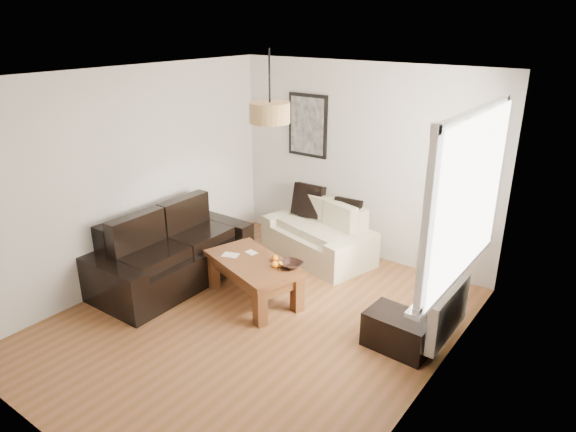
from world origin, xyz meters
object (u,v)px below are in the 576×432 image
Objects in this scene: coffee_table at (253,280)px; ottoman at (399,331)px; sofa_leather at (172,249)px; loveseat_cream at (318,231)px.

ottoman is at bearing 3.49° from coffee_table.
sofa_leather is at bearing -167.18° from coffee_table.
loveseat_cream is 0.76× the size of sofa_leather.
ottoman is (1.79, 0.11, -0.06)m from coffee_table.
coffee_table is at bearing -77.75° from sofa_leather.
sofa_leather is at bearing -172.93° from ottoman.
loveseat_cream is 2.23m from ottoman.
coffee_table reaches higher than ottoman.
ottoman is at bearing -20.77° from loveseat_cream.
sofa_leather is 2.91m from ottoman.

